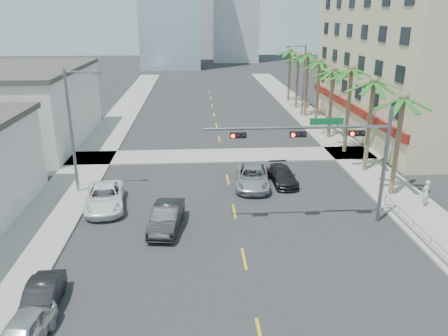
# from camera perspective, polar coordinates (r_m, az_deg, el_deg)

# --- Properties ---
(ground) EXTENTS (260.00, 260.00, 0.00)m
(ground) POSITION_cam_1_polar(r_m,az_deg,el_deg) (20.75, 3.90, -17.45)
(ground) COLOR #262628
(ground) RESTS_ON ground
(sidewalk_right) EXTENTS (4.00, 120.00, 0.15)m
(sidewalk_right) POSITION_cam_1_polar(r_m,az_deg,el_deg) (41.10, 16.98, 1.03)
(sidewalk_right) COLOR gray
(sidewalk_right) RESTS_ON ground
(sidewalk_left) EXTENTS (4.00, 120.00, 0.15)m
(sidewalk_left) POSITION_cam_1_polar(r_m,az_deg,el_deg) (39.64, -17.54, 0.31)
(sidewalk_left) COLOR gray
(sidewalk_left) RESTS_ON ground
(sidewalk_cross) EXTENTS (80.00, 4.00, 0.15)m
(sidewalk_cross) POSITION_cam_1_polar(r_m,az_deg,el_deg) (40.45, -0.15, 1.61)
(sidewalk_cross) COLOR gray
(sidewalk_cross) RESTS_ON ground
(building_right) EXTENTS (15.25, 28.00, 15.00)m
(building_right) POSITION_cam_1_polar(r_m,az_deg,el_deg) (52.70, 24.45, 12.35)
(building_right) COLOR beige
(building_right) RESTS_ON ground
(building_left_far) EXTENTS (11.00, 18.00, 7.20)m
(building_left_far) POSITION_cam_1_polar(r_m,az_deg,el_deg) (48.41, -24.56, 7.15)
(building_left_far) COLOR beige
(building_left_far) RESTS_ON ground
(traffic_signal_mast) EXTENTS (11.12, 0.54, 7.20)m
(traffic_signal_mast) POSITION_cam_1_polar(r_m,az_deg,el_deg) (26.77, 14.27, 2.81)
(traffic_signal_mast) COLOR slate
(traffic_signal_mast) RESTS_ON ground
(palm_tree_0) EXTENTS (4.80, 4.80, 7.80)m
(palm_tree_0) POSITION_cam_1_polar(r_m,az_deg,el_deg) (32.16, 22.40, 8.38)
(palm_tree_0) COLOR brown
(palm_tree_0) RESTS_ON ground
(palm_tree_1) EXTENTS (4.80, 4.80, 8.16)m
(palm_tree_1) POSITION_cam_1_polar(r_m,az_deg,el_deg) (36.79, 19.01, 10.56)
(palm_tree_1) COLOR brown
(palm_tree_1) RESTS_ON ground
(palm_tree_2) EXTENTS (4.80, 4.80, 8.52)m
(palm_tree_2) POSITION_cam_1_polar(r_m,az_deg,el_deg) (41.56, 16.36, 12.21)
(palm_tree_2) COLOR brown
(palm_tree_2) RESTS_ON ground
(palm_tree_3) EXTENTS (4.80, 4.80, 7.80)m
(palm_tree_3) POSITION_cam_1_polar(r_m,az_deg,el_deg) (46.53, 14.12, 12.23)
(palm_tree_3) COLOR brown
(palm_tree_3) RESTS_ON ground
(palm_tree_4) EXTENTS (4.80, 4.80, 8.16)m
(palm_tree_4) POSITION_cam_1_polar(r_m,az_deg,el_deg) (51.44, 12.41, 13.39)
(palm_tree_4) COLOR brown
(palm_tree_4) RESTS_ON ground
(palm_tree_5) EXTENTS (4.80, 4.80, 8.52)m
(palm_tree_5) POSITION_cam_1_polar(r_m,az_deg,el_deg) (56.41, 10.98, 14.33)
(palm_tree_5) COLOR brown
(palm_tree_5) RESTS_ON ground
(palm_tree_6) EXTENTS (4.80, 4.80, 7.80)m
(palm_tree_6) POSITION_cam_1_polar(r_m,az_deg,el_deg) (61.50, 9.71, 14.14)
(palm_tree_6) COLOR brown
(palm_tree_6) RESTS_ON ground
(palm_tree_7) EXTENTS (4.80, 4.80, 8.16)m
(palm_tree_7) POSITION_cam_1_polar(r_m,az_deg,el_deg) (66.53, 8.69, 14.88)
(palm_tree_7) COLOR brown
(palm_tree_7) RESTS_ON ground
(streetlight_left) EXTENTS (2.55, 0.25, 9.00)m
(streetlight_left) POSITION_cam_1_polar(r_m,az_deg,el_deg) (32.47, -19.05, 5.20)
(streetlight_left) COLOR slate
(streetlight_left) RESTS_ON ground
(streetlight_right) EXTENTS (2.55, 0.25, 9.00)m
(streetlight_right) POSITION_cam_1_polar(r_m,az_deg,el_deg) (56.55, 10.19, 11.61)
(streetlight_right) COLOR slate
(streetlight_right) RESTS_ON ground
(guardrail) EXTENTS (0.08, 8.08, 1.00)m
(guardrail) POSITION_cam_1_polar(r_m,az_deg,el_deg) (28.35, 23.50, -6.84)
(guardrail) COLOR silver
(guardrail) RESTS_ON ground
(car_parked_near) EXTENTS (2.04, 4.05, 1.32)m
(car_parked_near) POSITION_cam_1_polar(r_m,az_deg,el_deg) (19.81, -24.95, -19.15)
(car_parked_near) COLOR silver
(car_parked_near) RESTS_ON ground
(car_parked_mid) EXTENTS (1.49, 3.86, 1.25)m
(car_parked_mid) POSITION_cam_1_polar(r_m,az_deg,el_deg) (21.63, -22.71, -15.39)
(car_parked_mid) COLOR black
(car_parked_mid) RESTS_ON ground
(car_parked_far) EXTENTS (3.18, 5.66, 1.49)m
(car_parked_far) POSITION_cam_1_polar(r_m,az_deg,el_deg) (30.65, -15.32, -3.74)
(car_parked_far) COLOR white
(car_parked_far) RESTS_ON ground
(car_lane_left) EXTENTS (2.17, 4.76, 1.52)m
(car_lane_left) POSITION_cam_1_polar(r_m,az_deg,el_deg) (26.99, -7.52, -6.40)
(car_lane_left) COLOR black
(car_lane_left) RESTS_ON ground
(car_lane_center) EXTENTS (3.13, 5.69, 1.51)m
(car_lane_center) POSITION_cam_1_polar(r_m,az_deg,el_deg) (33.30, 3.77, -1.17)
(car_lane_center) COLOR silver
(car_lane_center) RESTS_ON ground
(car_lane_right) EXTENTS (1.91, 4.38, 1.25)m
(car_lane_right) POSITION_cam_1_polar(r_m,az_deg,el_deg) (34.15, 7.70, -1.01)
(car_lane_right) COLOR black
(car_lane_right) RESTS_ON ground
(pedestrian) EXTENTS (0.79, 0.69, 1.83)m
(pedestrian) POSITION_cam_1_polar(r_m,az_deg,el_deg) (32.45, 24.83, -2.99)
(pedestrian) COLOR silver
(pedestrian) RESTS_ON sidewalk_right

